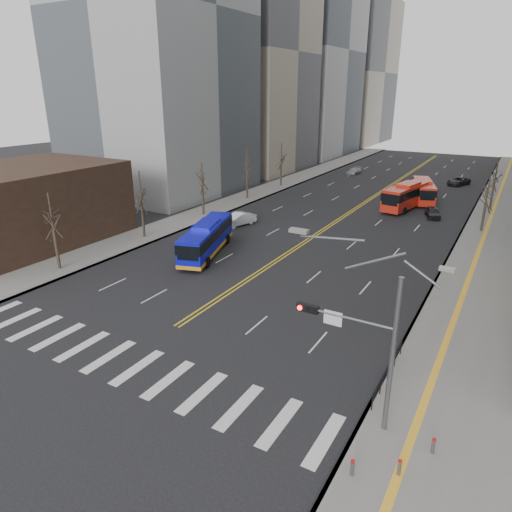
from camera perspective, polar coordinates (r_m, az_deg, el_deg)
ground at (r=29.29m, az=-16.30°, el=-12.58°), size 220.00×220.00×0.00m
sidewalk_right at (r=63.27m, az=28.04°, el=3.68°), size 7.00×130.00×0.15m
sidewalk_left at (r=72.42m, az=0.21°, el=7.88°), size 5.00×130.00×0.15m
crosswalk at (r=29.28m, az=-16.30°, el=-12.57°), size 26.70×4.00×0.01m
centerline at (r=75.39m, az=15.17°, el=7.62°), size 0.55×100.00×0.01m
office_towers at (r=87.31m, az=19.46°, el=24.67°), size 83.00×134.00×58.00m
storefront at (r=54.19m, az=-27.05°, el=5.75°), size 14.00×18.00×8.00m
signal_mast at (r=21.77m, az=13.16°, el=-9.51°), size 5.37×0.37×9.39m
pedestrian_railing at (r=27.08m, az=16.22°, el=-13.42°), size 0.06×6.06×1.02m
bollards at (r=22.13m, az=17.06°, el=-23.18°), size 2.87×3.17×0.78m
street_trees at (r=58.11m, az=3.09°, el=9.62°), size 35.20×47.20×7.60m
blue_bus at (r=45.21m, az=-6.19°, el=2.30°), size 5.66×11.15×3.22m
red_bus_near at (r=66.20m, az=18.40°, el=7.35°), size 4.54×11.33×3.51m
red_bus_far at (r=71.12m, az=20.20°, el=7.83°), size 5.17×10.21×3.19m
car_white at (r=54.99m, az=-2.24°, el=4.63°), size 2.96×4.87×1.52m
car_dark_mid at (r=62.61m, az=21.22°, el=5.11°), size 2.77×4.24×1.34m
car_silver at (r=91.36m, az=12.16°, el=10.34°), size 2.05×4.36×1.23m
car_dark_far at (r=86.23m, az=23.99°, el=8.55°), size 3.81×5.30×1.34m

